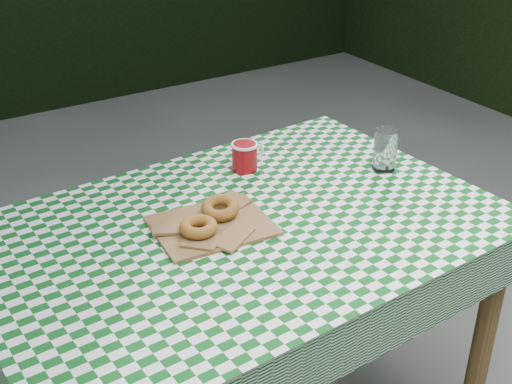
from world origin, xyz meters
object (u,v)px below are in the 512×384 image
paper_bag (212,225)px  drinking_glass (385,150)px  coffee_mug (245,157)px  table (243,341)px

paper_bag → drinking_glass: (0.59, 0.02, 0.05)m
coffee_mug → drinking_glass: (0.35, -0.21, 0.02)m
coffee_mug → drinking_glass: bearing=-39.8°
coffee_mug → table: bearing=-131.1°
coffee_mug → paper_bag: bearing=-143.8°
paper_bag → coffee_mug: bearing=44.4°
paper_bag → drinking_glass: size_ratio=2.33×
paper_bag → table: bearing=-21.8°
table → drinking_glass: drinking_glass is taller
table → coffee_mug: 0.53m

